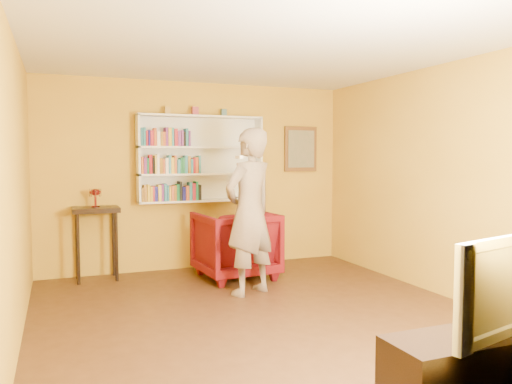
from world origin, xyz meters
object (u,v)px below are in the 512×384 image
ruby_lustre (95,194)px  television (492,283)px  console_table (96,220)px  person (249,212)px  armchair (235,244)px  tv_cabinet (489,371)px  bookshelf (200,159)px

ruby_lustre → television: 4.97m
console_table → person: 2.15m
ruby_lustre → armchair: size_ratio=0.24×
console_table → tv_cabinet: bearing=-65.2°
armchair → television: size_ratio=0.91×
console_table → armchair: (1.74, -0.57, -0.35)m
console_table → ruby_lustre: (0.00, 0.00, 0.34)m
person → tv_cabinet: (0.45, -3.12, -0.72)m
armchair → tv_cabinet: 3.95m
bookshelf → tv_cabinet: 4.89m
console_table → bookshelf: bearing=6.2°
console_table → tv_cabinet: size_ratio=0.67×
bookshelf → console_table: bookshelf is taller
ruby_lustre → armchair: (1.74, -0.57, -0.69)m
armchair → television: (0.34, -3.93, 0.38)m
bookshelf → tv_cabinet: bearing=-82.4°
console_table → armchair: console_table is taller
ruby_lustre → person: size_ratio=0.12×
bookshelf → armchair: bookshelf is taller
ruby_lustre → television: bearing=-65.2°
armchair → bookshelf: bearing=-73.1°
console_table → person: bearing=-40.3°
armchair → tv_cabinet: bearing=90.4°
bookshelf → television: 4.76m
person → tv_cabinet: size_ratio=1.37×
armchair → television: 3.96m
bookshelf → television: bookshelf is taller
console_table → television: 4.96m
console_table → ruby_lustre: 0.34m
ruby_lustre → armchair: 1.96m
console_table → television: television is taller
armchair → television: television is taller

